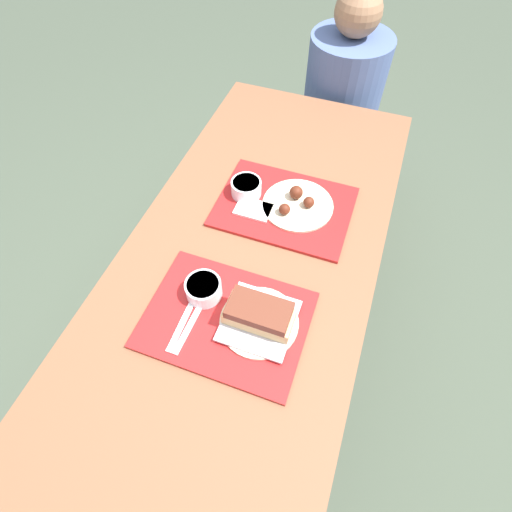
{
  "coord_description": "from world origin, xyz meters",
  "views": [
    {
      "loc": [
        0.26,
        -0.61,
        1.74
      ],
      "look_at": [
        0.03,
        0.02,
        0.79
      ],
      "focal_mm": 28.0,
      "sensor_mm": 36.0,
      "label": 1
    }
  ],
  "objects_px": {
    "person_seated_across": "(345,83)",
    "tray_near": "(226,319)",
    "brisket_sandwich_plate": "(259,317)",
    "bowl_coleslaw_far": "(246,187)",
    "bowl_coleslaw_near": "(204,288)",
    "wings_plate_far": "(297,203)",
    "tray_far": "(284,207)"
  },
  "relations": [
    {
      "from": "tray_near",
      "to": "tray_far",
      "type": "bearing_deg",
      "value": 86.87
    },
    {
      "from": "tray_near",
      "to": "person_seated_across",
      "type": "height_order",
      "value": "person_seated_across"
    },
    {
      "from": "tray_near",
      "to": "person_seated_across",
      "type": "bearing_deg",
      "value": 88.02
    },
    {
      "from": "bowl_coleslaw_near",
      "to": "bowl_coleslaw_far",
      "type": "relative_size",
      "value": 1.0
    },
    {
      "from": "tray_near",
      "to": "bowl_coleslaw_far",
      "type": "height_order",
      "value": "bowl_coleslaw_far"
    },
    {
      "from": "bowl_coleslaw_near",
      "to": "brisket_sandwich_plate",
      "type": "xyz_separation_m",
      "value": [
        0.18,
        -0.03,
        0.0
      ]
    },
    {
      "from": "tray_far",
      "to": "wings_plate_far",
      "type": "bearing_deg",
      "value": 18.55
    },
    {
      "from": "tray_far",
      "to": "person_seated_across",
      "type": "relative_size",
      "value": 0.65
    },
    {
      "from": "tray_near",
      "to": "bowl_coleslaw_far",
      "type": "xyz_separation_m",
      "value": [
        -0.11,
        0.46,
        0.04
      ]
    },
    {
      "from": "bowl_coleslaw_far",
      "to": "brisket_sandwich_plate",
      "type": "bearing_deg",
      "value": -65.32
    },
    {
      "from": "tray_far",
      "to": "brisket_sandwich_plate",
      "type": "bearing_deg",
      "value": -81.62
    },
    {
      "from": "person_seated_across",
      "to": "wings_plate_far",
      "type": "bearing_deg",
      "value": -88.76
    },
    {
      "from": "brisket_sandwich_plate",
      "to": "person_seated_across",
      "type": "height_order",
      "value": "person_seated_across"
    },
    {
      "from": "wings_plate_far",
      "to": "tray_far",
      "type": "bearing_deg",
      "value": -161.45
    },
    {
      "from": "brisket_sandwich_plate",
      "to": "tray_near",
      "type": "bearing_deg",
      "value": -167.64
    },
    {
      "from": "person_seated_across",
      "to": "tray_near",
      "type": "bearing_deg",
      "value": -91.98
    },
    {
      "from": "tray_far",
      "to": "brisket_sandwich_plate",
      "type": "xyz_separation_m",
      "value": [
        0.06,
        -0.43,
        0.04
      ]
    },
    {
      "from": "tray_near",
      "to": "person_seated_across",
      "type": "distance_m",
      "value": 1.32
    },
    {
      "from": "person_seated_across",
      "to": "bowl_coleslaw_near",
      "type": "bearing_deg",
      "value": -95.99
    },
    {
      "from": "bowl_coleslaw_far",
      "to": "wings_plate_far",
      "type": "bearing_deg",
      "value": 1.42
    },
    {
      "from": "tray_far",
      "to": "person_seated_across",
      "type": "bearing_deg",
      "value": 88.61
    },
    {
      "from": "tray_far",
      "to": "bowl_coleslaw_near",
      "type": "bearing_deg",
      "value": -105.63
    },
    {
      "from": "tray_far",
      "to": "person_seated_across",
      "type": "distance_m",
      "value": 0.87
    },
    {
      "from": "brisket_sandwich_plate",
      "to": "bowl_coleslaw_far",
      "type": "relative_size",
      "value": 2.11
    },
    {
      "from": "wings_plate_far",
      "to": "person_seated_across",
      "type": "relative_size",
      "value": 0.35
    },
    {
      "from": "bowl_coleslaw_near",
      "to": "wings_plate_far",
      "type": "distance_m",
      "value": 0.44
    },
    {
      "from": "bowl_coleslaw_near",
      "to": "person_seated_across",
      "type": "xyz_separation_m",
      "value": [
        0.13,
        1.26,
        -0.08
      ]
    },
    {
      "from": "bowl_coleslaw_near",
      "to": "wings_plate_far",
      "type": "bearing_deg",
      "value": 69.87
    },
    {
      "from": "bowl_coleslaw_far",
      "to": "tray_far",
      "type": "bearing_deg",
      "value": -3.65
    },
    {
      "from": "tray_near",
      "to": "brisket_sandwich_plate",
      "type": "bearing_deg",
      "value": 12.36
    },
    {
      "from": "tray_near",
      "to": "wings_plate_far",
      "type": "distance_m",
      "value": 0.47
    },
    {
      "from": "bowl_coleslaw_near",
      "to": "tray_near",
      "type": "bearing_deg",
      "value": -30.43
    }
  ]
}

